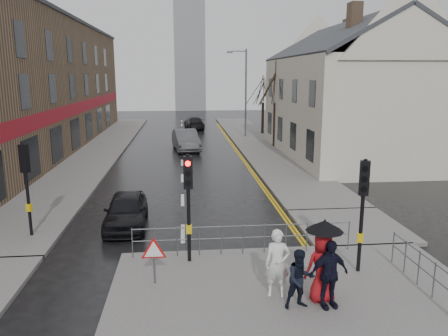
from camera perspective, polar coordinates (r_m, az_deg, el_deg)
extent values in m
plane|color=black|center=(13.95, -5.34, -12.85)|extent=(120.00, 120.00, 0.00)
cube|color=#605E5B|center=(11.24, 11.17, -19.27)|extent=(10.00, 9.00, 0.14)
cube|color=#605E5B|center=(36.71, -15.72, 2.59)|extent=(4.00, 44.00, 0.14)
cube|color=#605E5B|center=(38.64, 4.18, 3.47)|extent=(4.00, 40.00, 0.14)
cube|color=#605E5B|center=(17.90, 16.08, -7.30)|extent=(4.00, 4.20, 0.14)
cube|color=#80624A|center=(36.70, -25.04, 9.66)|extent=(8.00, 42.00, 10.00)
cube|color=beige|center=(32.98, 15.90, 7.55)|extent=(9.00, 16.00, 7.00)
cube|color=#80624A|center=(28.82, 16.67, 18.28)|extent=(0.70, 0.90, 1.80)
cube|color=#80624A|center=(37.21, 15.92, 16.82)|extent=(0.70, 0.90, 1.80)
cube|color=gray|center=(74.73, -4.52, 14.51)|extent=(5.00, 5.00, 18.00)
cylinder|color=black|center=(13.47, -4.65, -5.36)|extent=(0.11, 0.11, 3.40)
cube|color=black|center=(13.17, -4.73, -0.58)|extent=(0.28, 0.22, 1.00)
cylinder|color=#FF0C07|center=(12.98, -4.75, 0.57)|extent=(0.16, 0.04, 0.16)
cylinder|color=black|center=(13.04, -4.72, -0.72)|extent=(0.16, 0.04, 0.16)
cylinder|color=black|center=(13.11, -4.70, -2.00)|extent=(0.16, 0.04, 0.16)
cube|color=gold|center=(13.68, -4.60, -7.95)|extent=(0.18, 0.14, 0.28)
cylinder|color=black|center=(13.36, 17.54, -6.05)|extent=(0.11, 0.11, 3.40)
cube|color=black|center=(13.06, 17.86, -1.25)|extent=(0.34, 0.30, 1.00)
cylinder|color=black|center=(12.86, 17.98, -0.09)|extent=(0.16, 0.09, 0.16)
cylinder|color=black|center=(12.93, 17.89, -1.39)|extent=(0.16, 0.09, 0.16)
cylinder|color=black|center=(13.00, 17.81, -2.68)|extent=(0.16, 0.09, 0.16)
cube|color=gold|center=(13.57, 17.36, -8.66)|extent=(0.22, 0.19, 0.28)
cylinder|color=black|center=(17.10, -24.30, -2.63)|extent=(0.11, 0.11, 3.40)
cube|color=black|center=(16.86, -24.64, 1.15)|extent=(0.34, 0.30, 1.00)
cylinder|color=black|center=(16.92, -24.44, 2.24)|extent=(0.16, 0.09, 0.16)
cylinder|color=black|center=(16.97, -24.35, 1.24)|extent=(0.16, 0.09, 0.16)
cylinder|color=black|center=(17.02, -24.26, 0.25)|extent=(0.16, 0.09, 0.16)
cube|color=gold|center=(17.26, -24.12, -4.72)|extent=(0.22, 0.19, 0.28)
cylinder|color=#595B5E|center=(14.35, -11.90, -9.56)|extent=(0.04, 0.04, 1.00)
cylinder|color=#595B5E|center=(15.26, 15.96, -8.45)|extent=(0.04, 0.04, 1.00)
cylinder|color=#595B5E|center=(14.22, 2.51, -7.57)|extent=(7.10, 0.04, 0.04)
cylinder|color=#595B5E|center=(14.36, 2.49, -9.07)|extent=(7.10, 0.04, 0.04)
cylinder|color=#595B5E|center=(14.72, 21.21, -9.58)|extent=(0.04, 0.04, 1.00)
cylinder|color=#595B5E|center=(12.75, 25.92, -11.23)|extent=(0.04, 4.50, 0.04)
cylinder|color=#595B5E|center=(12.91, 25.75, -12.87)|extent=(0.04, 4.50, 0.04)
cylinder|color=#595B5E|center=(12.66, -9.09, -12.87)|extent=(0.06, 0.06, 0.85)
cylinder|color=red|center=(12.45, -9.17, -10.67)|extent=(0.80, 0.03, 0.80)
cylinder|color=white|center=(12.43, -9.17, -10.71)|extent=(0.60, 0.03, 0.60)
cylinder|color=#595B5E|center=(41.12, 2.87, 9.71)|extent=(0.16, 0.16, 8.00)
cylinder|color=#595B5E|center=(41.04, 1.93, 15.02)|extent=(1.40, 0.10, 0.10)
cube|color=#595B5E|center=(40.94, 0.78, 14.89)|extent=(0.50, 0.25, 0.18)
cylinder|color=#2F241A|center=(35.67, 6.63, 5.65)|extent=(0.26, 0.26, 3.50)
cylinder|color=#2F241A|center=(43.59, 5.07, 6.52)|extent=(0.26, 0.26, 3.00)
imported|color=white|center=(11.76, 6.99, -12.25)|extent=(0.72, 0.54, 1.81)
imported|color=black|center=(11.33, 9.92, -14.11)|extent=(0.82, 0.68, 1.53)
imported|color=#A51318|center=(11.70, 12.75, -12.54)|extent=(0.95, 0.66, 1.84)
cylinder|color=black|center=(11.65, 12.77, -12.09)|extent=(0.02, 0.02, 2.04)
cone|color=black|center=(11.28, 13.01, -7.36)|extent=(0.96, 0.96, 0.28)
imported|color=black|center=(11.46, 13.54, -13.30)|extent=(1.10, 0.63, 1.77)
imported|color=black|center=(17.60, -12.66, -5.41)|extent=(1.67, 3.94, 1.33)
imported|color=#47494C|center=(34.57, -5.00, 3.67)|extent=(2.34, 5.09, 1.62)
imported|color=black|center=(47.88, -3.91, 5.88)|extent=(2.31, 4.78, 1.34)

